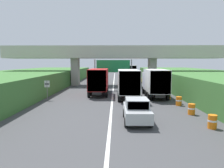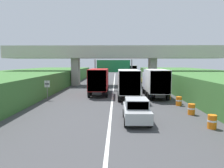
% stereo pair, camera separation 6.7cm
% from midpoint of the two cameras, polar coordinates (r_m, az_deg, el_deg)
% --- Properties ---
extents(lane_centre_stripe, '(0.20, 100.32, 0.01)m').
position_cam_midpoint_polar(lane_centre_stripe, '(31.31, 0.42, -1.83)').
color(lane_centre_stripe, white).
rests_on(lane_centre_stripe, ground).
extents(overpass_bridge, '(40.00, 4.80, 7.25)m').
position_cam_midpoint_polar(overpass_bridge, '(38.57, 0.58, 7.69)').
color(overpass_bridge, '#ADA89E').
rests_on(overpass_bridge, ground).
extents(overhead_highway_sign, '(5.88, 0.18, 4.75)m').
position_cam_midpoint_polar(overhead_highway_sign, '(31.94, 0.45, 4.52)').
color(overhead_highway_sign, slate).
rests_on(overhead_highway_sign, ground).
extents(speed_limit_sign, '(0.60, 0.08, 2.23)m').
position_cam_midpoint_polar(speed_limit_sign, '(24.37, -17.52, -0.86)').
color(speed_limit_sign, slate).
rests_on(speed_limit_sign, ground).
extents(truck_orange, '(2.44, 7.30, 3.44)m').
position_cam_midpoint_polar(truck_orange, '(60.53, 5.58, 3.77)').
color(truck_orange, black).
rests_on(truck_orange, ground).
extents(truck_red, '(2.44, 7.30, 3.44)m').
position_cam_midpoint_polar(truck_red, '(27.21, -3.51, 1.07)').
color(truck_red, black).
rests_on(truck_red, ground).
extents(truck_white, '(2.44, 7.30, 3.44)m').
position_cam_midpoint_polar(truck_white, '(25.75, 11.87, 0.67)').
color(truck_white, black).
rests_on(truck_white, ground).
extents(truck_blue, '(2.44, 7.30, 3.44)m').
position_cam_midpoint_polar(truck_blue, '(24.41, 4.54, 0.49)').
color(truck_blue, black).
rests_on(truck_blue, ground).
extents(car_yellow, '(1.86, 4.10, 1.72)m').
position_cam_midpoint_polar(car_yellow, '(43.58, 7.02, 1.47)').
color(car_yellow, gold).
rests_on(car_yellow, ground).
extents(car_silver, '(1.86, 4.10, 1.72)m').
position_cam_midpoint_polar(car_silver, '(14.96, 6.92, -7.23)').
color(car_silver, '#B2B5B7').
rests_on(car_silver, ground).
extents(construction_barrel_1, '(0.57, 0.57, 0.90)m').
position_cam_midpoint_polar(construction_barrel_1, '(14.97, 26.21, -9.39)').
color(construction_barrel_1, orange).
rests_on(construction_barrel_1, ground).
extents(construction_barrel_2, '(0.57, 0.57, 0.90)m').
position_cam_midpoint_polar(construction_barrel_2, '(18.14, 21.34, -6.55)').
color(construction_barrel_2, orange).
rests_on(construction_barrel_2, ground).
extents(construction_barrel_3, '(0.57, 0.57, 0.90)m').
position_cam_midpoint_polar(construction_barrel_3, '(21.46, 18.19, -4.53)').
color(construction_barrel_3, orange).
rests_on(construction_barrel_3, ground).
extents(construction_barrel_4, '(0.57, 0.57, 0.90)m').
position_cam_midpoint_polar(construction_barrel_4, '(24.80, 15.50, -3.06)').
color(construction_barrel_4, orange).
rests_on(construction_barrel_4, ground).
extents(construction_barrel_5, '(0.57, 0.57, 0.90)m').
position_cam_midpoint_polar(construction_barrel_5, '(28.24, 13.82, -1.93)').
color(construction_barrel_5, orange).
rests_on(construction_barrel_5, ground).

